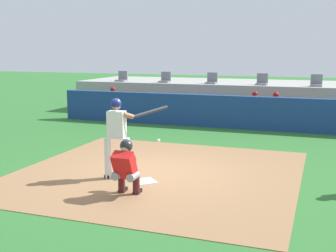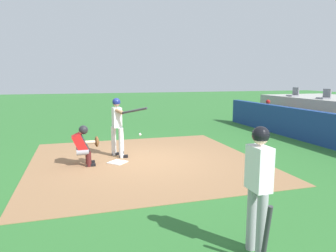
# 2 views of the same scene
# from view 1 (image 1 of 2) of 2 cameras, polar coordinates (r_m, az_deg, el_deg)

# --- Properties ---
(ground_plane) EXTENTS (80.00, 80.00, 0.00)m
(ground_plane) POSITION_cam_1_polar(r_m,az_deg,el_deg) (10.24, -1.33, -6.15)
(ground_plane) COLOR #2D6B2D
(dirt_infield) EXTENTS (6.40, 6.40, 0.01)m
(dirt_infield) POSITION_cam_1_polar(r_m,az_deg,el_deg) (10.24, -1.33, -6.12)
(dirt_infield) COLOR #936B47
(dirt_infield) RESTS_ON ground
(home_plate) EXTENTS (0.62, 0.62, 0.02)m
(home_plate) POSITION_cam_1_polar(r_m,az_deg,el_deg) (9.52, -3.07, -7.26)
(home_plate) COLOR white
(home_plate) RESTS_ON dirt_infield
(batter_at_plate) EXTENTS (1.22, 0.92, 1.80)m
(batter_at_plate) POSITION_cam_1_polar(r_m,az_deg,el_deg) (9.66, -6.56, -0.88)
(batter_at_plate) COLOR silver
(batter_at_plate) RESTS_ON ground
(catcher_crouched) EXTENTS (0.48, 1.91, 1.13)m
(catcher_crouched) POSITION_cam_1_polar(r_m,az_deg,el_deg) (8.58, -5.48, -5.15)
(catcher_crouched) COLOR gray
(catcher_crouched) RESTS_ON ground
(dugout_wall) EXTENTS (13.00, 0.30, 1.20)m
(dugout_wall) POSITION_cam_1_polar(r_m,az_deg,el_deg) (16.23, 6.94, 1.91)
(dugout_wall) COLOR navy
(dugout_wall) RESTS_ON ground
(dugout_bench) EXTENTS (11.80, 0.44, 0.45)m
(dugout_bench) POSITION_cam_1_polar(r_m,az_deg,el_deg) (17.25, 7.65, 1.10)
(dugout_bench) COLOR olive
(dugout_bench) RESTS_ON ground
(dugout_player_0) EXTENTS (0.49, 0.70, 1.30)m
(dugout_player_0) POSITION_cam_1_polar(r_m,az_deg,el_deg) (18.70, -7.39, 3.17)
(dugout_player_0) COLOR #939399
(dugout_player_0) RESTS_ON ground
(dugout_player_1) EXTENTS (0.49, 0.70, 1.30)m
(dugout_player_1) POSITION_cam_1_polar(r_m,az_deg,el_deg) (16.85, 11.21, 2.34)
(dugout_player_1) COLOR #939399
(dugout_player_1) RESTS_ON ground
(dugout_player_2) EXTENTS (0.49, 0.70, 1.30)m
(dugout_player_2) POSITION_cam_1_polar(r_m,az_deg,el_deg) (16.75, 13.84, 2.20)
(dugout_player_2) COLOR #939399
(dugout_player_2) RESTS_ON ground
(stands_platform) EXTENTS (15.00, 4.40, 1.40)m
(stands_platform) POSITION_cam_1_polar(r_m,az_deg,el_deg) (20.50, 9.70, 3.77)
(stands_platform) COLOR #9E9E99
(stands_platform) RESTS_ON ground
(stadium_seat_0) EXTENTS (0.46, 0.46, 0.48)m
(stadium_seat_0) POSITION_cam_1_polar(r_m,az_deg,el_deg) (20.65, -6.06, 6.22)
(stadium_seat_0) COLOR slate
(stadium_seat_0) RESTS_ON stands_platform
(stadium_seat_1) EXTENTS (0.46, 0.46, 0.48)m
(stadium_seat_1) POSITION_cam_1_polar(r_m,az_deg,el_deg) (19.81, -0.37, 6.13)
(stadium_seat_1) COLOR slate
(stadium_seat_1) RESTS_ON stands_platform
(stadium_seat_2) EXTENTS (0.46, 0.46, 0.48)m
(stadium_seat_2) POSITION_cam_1_polar(r_m,az_deg,el_deg) (19.17, 5.75, 5.95)
(stadium_seat_2) COLOR slate
(stadium_seat_2) RESTS_ON stands_platform
(stadium_seat_3) EXTENTS (0.46, 0.46, 0.48)m
(stadium_seat_3) POSITION_cam_1_polar(r_m,az_deg,el_deg) (18.77, 12.21, 5.70)
(stadium_seat_3) COLOR slate
(stadium_seat_3) RESTS_ON stands_platform
(stadium_seat_4) EXTENTS (0.46, 0.46, 0.48)m
(stadium_seat_4) POSITION_cam_1_polar(r_m,az_deg,el_deg) (18.61, 18.87, 5.36)
(stadium_seat_4) COLOR slate
(stadium_seat_4) RESTS_ON stands_platform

